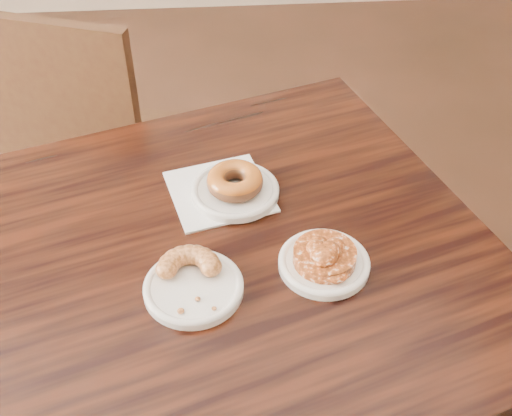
{
  "coord_description": "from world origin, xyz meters",
  "views": [
    {
      "loc": [
        0.23,
        -0.72,
        1.49
      ],
      "look_at": [
        0.29,
        0.03,
        0.8
      ],
      "focal_mm": 45.0,
      "sensor_mm": 36.0,
      "label": 1
    }
  ],
  "objects": [
    {
      "name": "glazed_donut",
      "position": [
        0.26,
        0.12,
        0.78
      ],
      "size": [
        0.1,
        0.1,
        0.03
      ],
      "primitive_type": "torus",
      "color": "brown",
      "rests_on": "plate_donut"
    },
    {
      "name": "apple_fritter",
      "position": [
        0.39,
        -0.06,
        0.78
      ],
      "size": [
        0.13,
        0.13,
        0.03
      ],
      "primitive_type": null,
      "color": "#4A1E07",
      "rests_on": "plate_fritter"
    },
    {
      "name": "napkin",
      "position": [
        0.23,
        0.13,
        0.75
      ],
      "size": [
        0.2,
        0.2,
        0.0
      ],
      "primitive_type": "cube",
      "rotation": [
        0.0,
        0.0,
        0.26
      ],
      "color": "white",
      "rests_on": "cafe_table"
    },
    {
      "name": "cafe_table",
      "position": [
        0.26,
        -0.01,
        0.38
      ],
      "size": [
        1.01,
        1.01,
        0.75
      ],
      "primitive_type": "cube",
      "rotation": [
        0.0,
        0.0,
        0.32
      ],
      "color": "black",
      "rests_on": "floor"
    },
    {
      "name": "cruller_fragment",
      "position": [
        0.19,
        -0.09,
        0.78
      ],
      "size": [
        0.11,
        0.11,
        0.03
      ],
      "primitive_type": null,
      "color": "brown",
      "rests_on": "plate_cruller"
    },
    {
      "name": "plate_donut",
      "position": [
        0.26,
        0.12,
        0.76
      ],
      "size": [
        0.15,
        0.15,
        0.01
      ],
      "primitive_type": "cylinder",
      "color": "silver",
      "rests_on": "napkin"
    },
    {
      "name": "plate_fritter",
      "position": [
        0.39,
        -0.06,
        0.76
      ],
      "size": [
        0.14,
        0.14,
        0.01
      ],
      "primitive_type": "cylinder",
      "color": "white",
      "rests_on": "cafe_table"
    },
    {
      "name": "plate_cruller",
      "position": [
        0.19,
        -0.09,
        0.76
      ],
      "size": [
        0.15,
        0.15,
        0.01
      ],
      "primitive_type": "cylinder",
      "color": "white",
      "rests_on": "cafe_table"
    },
    {
      "name": "chair_far",
      "position": [
        -0.06,
        0.67,
        0.45
      ],
      "size": [
        0.53,
        0.53,
        0.9
      ],
      "primitive_type": null,
      "rotation": [
        0.0,
        0.0,
        2.8
      ],
      "color": "black",
      "rests_on": "floor"
    }
  ]
}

